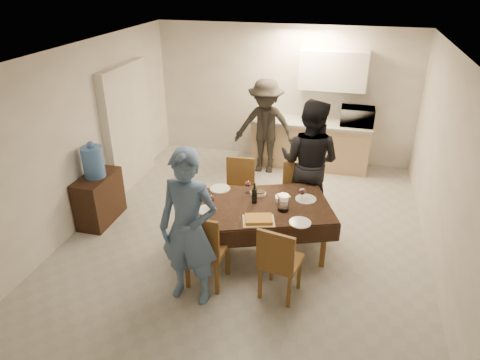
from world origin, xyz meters
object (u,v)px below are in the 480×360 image
object	(u,v)px
person_kitchen	(265,127)
console	(99,198)
water_pitcher	(283,203)
person_far	(309,162)
water_jug	(93,162)
microwave	(357,116)
dining_table	(257,207)
wine_bottle	(254,193)
savoury_tart	(259,219)
person_near	(189,229)

from	to	relation	value
person_kitchen	console	bearing A→B (deg)	-131.15
water_pitcher	person_far	xyz separation A→B (m)	(0.20, 1.10, 0.10)
water_jug	microwave	world-z (taller)	microwave
dining_table	wine_bottle	size ratio (longest dim) A/B	7.54
console	water_jug	size ratio (longest dim) A/B	1.76
water_jug	water_pitcher	size ratio (longest dim) A/B	2.10
dining_table	water_jug	bearing A→B (deg)	154.68
wine_bottle	microwave	distance (m)	3.25
wine_bottle	savoury_tart	world-z (taller)	wine_bottle
water_pitcher	person_far	bearing A→B (deg)	79.70
console	person_kitchen	size ratio (longest dim) A/B	0.46
dining_table	person_far	distance (m)	1.21
person_far	microwave	bearing A→B (deg)	-93.39
dining_table	person_near	xyz separation A→B (m)	(-0.55, -1.05, 0.24)
savoury_tart	microwave	size ratio (longest dim) A/B	0.65
dining_table	savoury_tart	world-z (taller)	savoury_tart
wine_bottle	person_near	world-z (taller)	person_near
water_jug	water_pitcher	distance (m)	2.86
console	microwave	size ratio (longest dim) A/B	1.36
water_jug	savoury_tart	world-z (taller)	water_jug
microwave	console	bearing A→B (deg)	37.42
water_pitcher	microwave	world-z (taller)	microwave
console	microwave	bearing A→B (deg)	37.42
water_pitcher	console	bearing A→B (deg)	174.84
person_near	water_pitcher	bearing A→B (deg)	51.51
wine_bottle	water_pitcher	xyz separation A→B (m)	(0.40, -0.10, -0.03)
wine_bottle	person_near	size ratio (longest dim) A/B	0.15
microwave	wine_bottle	bearing A→B (deg)	67.19
console	water_pitcher	world-z (taller)	water_pitcher
dining_table	console	distance (m)	2.52
water_pitcher	person_far	world-z (taller)	person_far
water_jug	person_kitchen	size ratio (longest dim) A/B	0.26
dining_table	savoury_tart	distance (m)	0.40
microwave	person_kitchen	xyz separation A→B (m)	(-1.62, -0.45, -0.19)
wine_bottle	console	bearing A→B (deg)	176.33
water_pitcher	savoury_tart	world-z (taller)	water_pitcher
wine_bottle	person_kitchen	world-z (taller)	person_kitchen
savoury_tart	person_near	xyz separation A→B (m)	(-0.65, -0.67, 0.18)
person_far	water_jug	bearing A→B (deg)	30.37
console	person_kitchen	xyz separation A→B (m)	(2.08, 2.38, 0.51)
microwave	person_near	world-z (taller)	person_near
dining_table	person_far	world-z (taller)	person_far
water_jug	savoury_tart	distance (m)	2.67
console	water_pitcher	distance (m)	2.89
water_pitcher	person_kitchen	bearing A→B (deg)	106.15
water_jug	person_near	xyz separation A→B (m)	(1.94, -1.26, -0.04)
microwave	water_pitcher	bearing A→B (deg)	74.50
savoury_tart	person_far	world-z (taller)	person_far
dining_table	person_kitchen	bearing A→B (deg)	78.50
console	person_far	world-z (taller)	person_far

